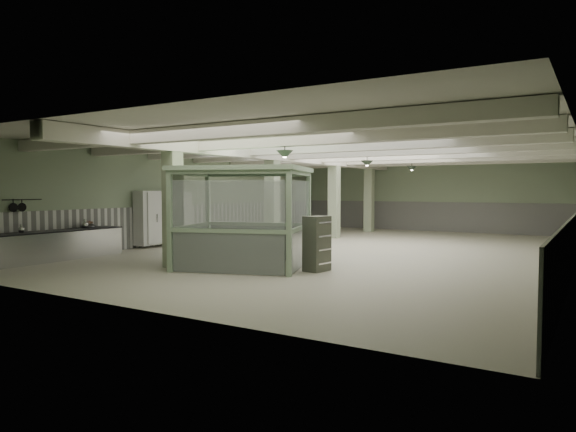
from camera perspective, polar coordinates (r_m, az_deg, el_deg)
The scene contains 33 objects.
floor at distance 18.14m, azimuth 6.63°, elevation -3.85°, with size 20.00×20.00×0.00m, color silver.
ceiling at distance 18.07m, azimuth 6.70°, elevation 7.56°, with size 14.00×20.00×0.02m, color white.
wall_back at distance 27.42m, azimuth 15.44°, elevation 2.15°, with size 14.00×0.02×3.60m, color #8FA281.
wall_front at distance 9.86m, azimuth -18.40°, elevation 0.78°, with size 14.00×0.02×3.60m, color #8FA281.
wall_left at distance 21.88m, azimuth -10.24°, elevation 2.02°, with size 0.02×20.00×3.60m, color #8FA281.
wainscot_left at distance 21.91m, azimuth -10.16°, elevation -0.73°, with size 0.05×19.90×1.50m, color silver.
wainscot_right at distance 16.44m, azimuth 29.34°, elevation -2.29°, with size 0.05×19.90×1.50m, color silver.
wainscot_back at distance 27.43m, azimuth 15.39°, elevation -0.05°, with size 13.90×0.05×1.50m, color silver.
girder at distance 19.23m, azimuth -0.13°, elevation 6.65°, with size 0.45×19.90×0.40m, color white.
beam_a at distance 11.70m, azimuth -9.03°, elevation 9.17°, with size 13.90×0.35×0.32m, color white.
beam_b at distance 13.69m, azimuth -2.16°, elevation 8.30°, with size 13.90×0.35×0.32m, color white.
beam_c at distance 15.83m, azimuth 2.89°, elevation 7.58°, with size 13.90×0.35×0.32m, color white.
beam_d at distance 18.06m, azimuth 6.70°, elevation 6.99°, with size 13.90×0.35×0.32m, color white.
beam_e at distance 20.35m, azimuth 9.66°, elevation 6.52°, with size 13.90×0.35×0.32m, color white.
beam_f at distance 22.69m, azimuth 12.01°, elevation 6.13°, with size 13.90×0.35×0.32m, color white.
beam_g at distance 25.06m, azimuth 13.91°, elevation 5.80°, with size 13.90×0.35×0.32m, color white.
column_a at distance 14.42m, azimuth -12.68°, elevation 1.51°, with size 0.42×0.42×3.60m, color #A5B491.
column_b at distance 18.35m, azimuth -1.76°, elevation 1.89°, with size 0.42×0.42×3.60m, color #A5B491.
column_c at distance 22.70m, azimuth 5.15°, elevation 2.09°, with size 0.42×0.42×3.60m, color #A5B491.
column_d at distance 26.35m, azimuth 9.00°, elevation 2.19°, with size 0.42×0.42×3.60m, color #A5B491.
hook_rail at distance 16.91m, azimuth -27.42°, elevation 1.63°, with size 0.02×0.02×1.20m, color black.
pendant_front at distance 13.39m, azimuth -0.36°, elevation 6.83°, with size 0.44×0.44×0.22m, color #2C3A2B.
pendant_mid at distance 18.29m, azimuth 8.78°, elevation 5.77°, with size 0.44×0.44×0.22m, color #2C3A2B.
pendant_back at distance 22.98m, azimuth 13.59°, elevation 5.15°, with size 0.44×0.44×0.22m, color #2C3A2B.
prep_counter at distance 16.98m, azimuth -24.89°, elevation -3.01°, with size 0.83×4.73×0.91m.
pitcher_near at distance 16.44m, azimuth -27.51°, elevation -1.29°, with size 0.17×0.20×0.25m, color #BABABF, non-canonical shape.
pitcher_far at distance 17.47m, azimuth -21.63°, elevation -0.82°, with size 0.21×0.24×0.31m, color #BABABF, non-canonical shape.
veg_colander at distance 17.82m, azimuth -21.32°, elevation -0.91°, with size 0.47×0.47×0.21m, color #3A3B3F, non-canonical shape.
skillet_near at distance 16.71m, azimuth -28.22°, elevation 0.84°, with size 0.26×0.26×0.03m, color black.
skillet_far at distance 16.85m, azimuth -27.45°, elevation 0.87°, with size 0.25×0.25×0.03m, color black.
walkin_cooler at distance 19.93m, azimuth -13.96°, elevation -0.43°, with size 0.81×2.17×1.99m.
guard_booth at distance 14.22m, azimuth -4.96°, elevation 1.73°, with size 4.16×3.83×2.76m.
filing_cabinet at distance 13.52m, azimuth 3.23°, elevation -3.08°, with size 0.47×0.67×1.45m, color #525648.
Camera 1 is at (7.53, -16.37, 2.16)m, focal length 32.00 mm.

